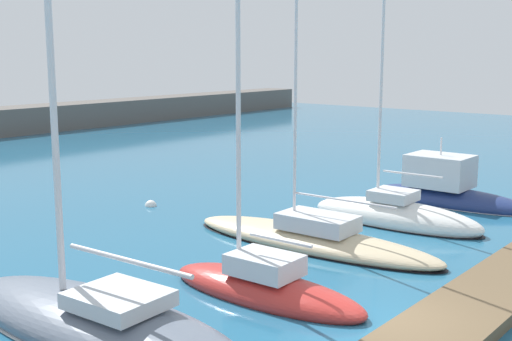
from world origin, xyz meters
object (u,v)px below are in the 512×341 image
object	(u,v)px
sailboat_slate_third	(95,318)
sailboat_white_sixth	(395,216)
motorboat_navy_seventh	(446,192)
sailboat_red_fourth	(265,286)
sailboat_sand_fifth	(312,238)
mooring_buoy_white	(151,206)

from	to	relation	value
sailboat_slate_third	sailboat_white_sixth	distance (m)	14.40
sailboat_slate_third	sailboat_white_sixth	world-z (taller)	sailboat_slate_third
sailboat_slate_third	motorboat_navy_seventh	bearing A→B (deg)	-95.28
sailboat_red_fourth	motorboat_navy_seventh	xyz separation A→B (m)	(14.63, 0.96, 0.21)
sailboat_red_fourth	motorboat_navy_seventh	world-z (taller)	sailboat_red_fourth
sailboat_slate_third	sailboat_sand_fifth	size ratio (longest dim) A/B	1.19
sailboat_red_fourth	sailboat_white_sixth	bearing A→B (deg)	-85.42
sailboat_white_sixth	sailboat_sand_fifth	bearing A→B (deg)	78.67
sailboat_sand_fifth	sailboat_white_sixth	xyz separation A→B (m)	(4.68, -0.86, 0.05)
mooring_buoy_white	motorboat_navy_seventh	bearing A→B (deg)	-48.44
sailboat_slate_third	sailboat_white_sixth	size ratio (longest dim) A/B	1.24
sailboat_slate_third	sailboat_sand_fifth	bearing A→B (deg)	-92.19
motorboat_navy_seventh	mooring_buoy_white	xyz separation A→B (m)	(-8.97, 10.11, -0.53)
sailboat_white_sixth	mooring_buoy_white	world-z (taller)	sailboat_white_sixth
sailboat_sand_fifth	sailboat_red_fourth	bearing A→B (deg)	108.60
motorboat_navy_seventh	sailboat_slate_third	bearing A→B (deg)	87.83
sailboat_red_fourth	sailboat_white_sixth	world-z (taller)	sailboat_white_sixth
sailboat_slate_third	sailboat_red_fourth	size ratio (longest dim) A/B	1.46
sailboat_red_fourth	sailboat_white_sixth	distance (m)	9.86
motorboat_navy_seventh	sailboat_white_sixth	bearing A→B (deg)	89.50
sailboat_slate_third	sailboat_sand_fifth	world-z (taller)	sailboat_slate_third
sailboat_white_sixth	mooring_buoy_white	bearing A→B (deg)	21.47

